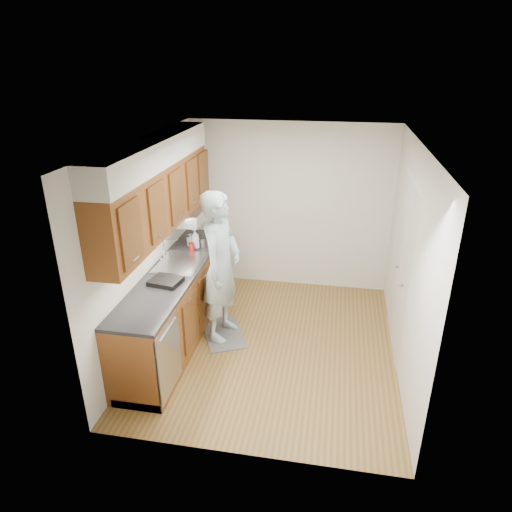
{
  "coord_description": "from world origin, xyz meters",
  "views": [
    {
      "loc": [
        0.67,
        -4.75,
        3.32
      ],
      "look_at": [
        -0.24,
        0.25,
        1.09
      ],
      "focal_mm": 32.0,
      "sensor_mm": 36.0,
      "label": 1
    }
  ],
  "objects_px": {
    "soap_bottle_a": "(195,239)",
    "soda_can": "(192,248)",
    "steel_can": "(203,244)",
    "person": "(221,257)",
    "soap_bottle_c": "(195,237)",
    "soap_bottle_b": "(191,240)",
    "dish_rack": "(166,281)"
  },
  "relations": [
    {
      "from": "soap_bottle_c",
      "to": "steel_can",
      "type": "height_order",
      "value": "soap_bottle_c"
    },
    {
      "from": "person",
      "to": "soda_can",
      "type": "height_order",
      "value": "person"
    },
    {
      "from": "soda_can",
      "to": "soap_bottle_b",
      "type": "bearing_deg",
      "value": 111.18
    },
    {
      "from": "soap_bottle_a",
      "to": "soap_bottle_c",
      "type": "bearing_deg",
      "value": 109.27
    },
    {
      "from": "person",
      "to": "dish_rack",
      "type": "bearing_deg",
      "value": 142.54
    },
    {
      "from": "soap_bottle_b",
      "to": "steel_can",
      "type": "height_order",
      "value": "soap_bottle_b"
    },
    {
      "from": "soap_bottle_c",
      "to": "soda_can",
      "type": "bearing_deg",
      "value": -79.92
    },
    {
      "from": "soap_bottle_a",
      "to": "steel_can",
      "type": "relative_size",
      "value": 2.63
    },
    {
      "from": "soap_bottle_c",
      "to": "steel_can",
      "type": "relative_size",
      "value": 1.42
    },
    {
      "from": "soap_bottle_a",
      "to": "soda_can",
      "type": "bearing_deg",
      "value": -95.03
    },
    {
      "from": "person",
      "to": "soap_bottle_a",
      "type": "xyz_separation_m",
      "value": [
        -0.5,
        0.57,
        -0.01
      ]
    },
    {
      "from": "soap_bottle_a",
      "to": "steel_can",
      "type": "xyz_separation_m",
      "value": [
        0.08,
        0.05,
        -0.09
      ]
    },
    {
      "from": "soap_bottle_a",
      "to": "soap_bottle_c",
      "type": "relative_size",
      "value": 1.86
    },
    {
      "from": "soda_can",
      "to": "dish_rack",
      "type": "height_order",
      "value": "soda_can"
    },
    {
      "from": "soap_bottle_b",
      "to": "dish_rack",
      "type": "distance_m",
      "value": 1.14
    },
    {
      "from": "person",
      "to": "dish_rack",
      "type": "relative_size",
      "value": 6.33
    },
    {
      "from": "person",
      "to": "soap_bottle_a",
      "type": "height_order",
      "value": "person"
    },
    {
      "from": "soap_bottle_c",
      "to": "soda_can",
      "type": "height_order",
      "value": "soap_bottle_c"
    },
    {
      "from": "soda_can",
      "to": "steel_can",
      "type": "bearing_deg",
      "value": 62.36
    },
    {
      "from": "person",
      "to": "soap_bottle_a",
      "type": "relative_size",
      "value": 7.82
    },
    {
      "from": "soda_can",
      "to": "steel_can",
      "type": "distance_m",
      "value": 0.21
    },
    {
      "from": "soap_bottle_c",
      "to": "dish_rack",
      "type": "distance_m",
      "value": 1.26
    },
    {
      "from": "soap_bottle_a",
      "to": "soap_bottle_b",
      "type": "xyz_separation_m",
      "value": [
        -0.09,
        0.08,
        -0.05
      ]
    },
    {
      "from": "steel_can",
      "to": "dish_rack",
      "type": "bearing_deg",
      "value": -95.85
    },
    {
      "from": "soap_bottle_a",
      "to": "soap_bottle_b",
      "type": "bearing_deg",
      "value": 140.42
    },
    {
      "from": "person",
      "to": "soda_can",
      "type": "relative_size",
      "value": 16.62
    },
    {
      "from": "soap_bottle_a",
      "to": "steel_can",
      "type": "distance_m",
      "value": 0.13
    },
    {
      "from": "soda_can",
      "to": "soap_bottle_c",
      "type": "bearing_deg",
      "value": 100.08
    },
    {
      "from": "dish_rack",
      "to": "soap_bottle_c",
      "type": "bearing_deg",
      "value": 101.27
    },
    {
      "from": "soap_bottle_c",
      "to": "dish_rack",
      "type": "xyz_separation_m",
      "value": [
        0.04,
        -1.26,
        -0.05
      ]
    },
    {
      "from": "soap_bottle_b",
      "to": "soda_can",
      "type": "xyz_separation_m",
      "value": [
        0.08,
        -0.21,
        -0.02
      ]
    },
    {
      "from": "steel_can",
      "to": "dish_rack",
      "type": "relative_size",
      "value": 0.31
    }
  ]
}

